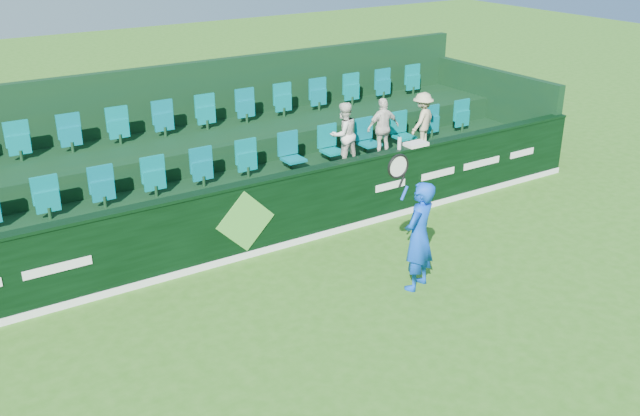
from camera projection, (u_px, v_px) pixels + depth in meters
ground at (385, 372)px, 9.29m from camera, size 60.00×60.00×0.00m
sponsor_hoarding at (243, 221)px, 12.12m from camera, size 16.00×0.25×1.35m
stand_tier_front at (216, 214)px, 13.08m from camera, size 16.00×2.00×0.80m
stand_tier_back at (175, 172)px, 14.45m from camera, size 16.00×1.80×1.30m
stand_rear at (164, 139)px, 14.57m from camera, size 16.00×4.10×2.60m
seat_row_front at (204, 172)px, 13.12m from camera, size 13.50×0.50×0.60m
seat_row_back at (165, 123)px, 14.31m from camera, size 13.50×0.50×0.60m
tennis_player at (418, 235)px, 11.02m from camera, size 1.19×0.64×2.43m
spectator_left at (344, 134)px, 14.11m from camera, size 0.66×0.54×1.29m
spectator_middle at (383, 128)px, 14.62m from camera, size 0.76×0.39×1.24m
spectator_right at (422, 121)px, 15.15m from camera, size 0.90×0.73×1.22m
towel at (416, 144)px, 13.74m from camera, size 0.43×0.28×0.06m
drinks_bottle at (399, 143)px, 13.50m from camera, size 0.07×0.07×0.23m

